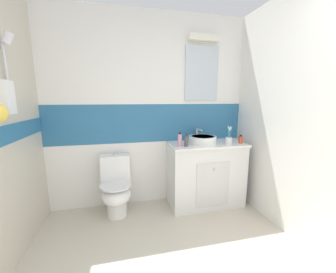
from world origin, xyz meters
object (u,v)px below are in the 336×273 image
Objects in this scene: toilet at (116,188)px; deodorant_spray_can at (180,140)px; toothbrush_cup at (229,140)px; perfume_flask_small at (241,139)px; sink_basin at (202,139)px; soap_dispenser at (186,141)px.

toilet is 4.29× the size of deodorant_spray_can.
toothbrush_cup is (1.41, -0.13, 0.56)m from toilet.
deodorant_spray_can is 1.53× the size of perfume_flask_small.
toilet is at bearing -179.70° from sink_basin.
toothbrush_cup reaches higher than perfume_flask_small.
deodorant_spray_can is at bearing -161.44° from sink_basin.
soap_dispenser is 1.47× the size of perfume_flask_small.
soap_dispenser is at bearing -179.99° from perfume_flask_small.
toothbrush_cup is 0.56m from soap_dispenser.
deodorant_spray_can is at bearing 178.02° from toothbrush_cup.
toothbrush_cup reaches higher than soap_dispenser.
toilet is 1.53m from toothbrush_cup.
toilet is at bearing 175.80° from perfume_flask_small.
sink_basin reaches higher than soap_dispenser.
toothbrush_cup is at bearing -1.98° from deodorant_spray_can.
toothbrush_cup is at bearing -24.73° from sink_basin.
perfume_flask_small is at bearing 0.01° from soap_dispenser.
toothbrush_cup is at bearing -5.32° from toilet.
perfume_flask_small is (0.18, 0.01, -0.00)m from toothbrush_cup.
sink_basin is at bearing 0.30° from toilet.
soap_dispenser is (-0.26, -0.12, 0.01)m from sink_basin.
toilet is 3.25× the size of toothbrush_cup.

